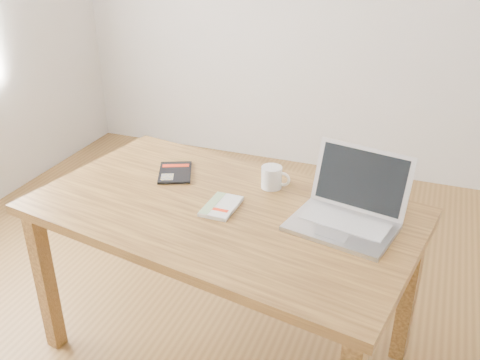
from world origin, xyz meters
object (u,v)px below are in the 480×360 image
(desk, at_px, (223,226))
(laptop, at_px, (348,210))
(black_guidebook, at_px, (175,172))
(coffee_mug, at_px, (272,177))
(white_guidebook, at_px, (221,206))

(desk, bearing_deg, laptop, 16.68)
(desk, xyz_separation_m, laptop, (0.48, 0.06, 0.14))
(black_guidebook, height_order, laptop, laptop)
(black_guidebook, bearing_deg, coffee_mug, -20.44)
(coffee_mug, bearing_deg, desk, -118.70)
(laptop, bearing_deg, white_guidebook, -159.81)
(white_guidebook, distance_m, laptop, 0.49)
(white_guidebook, height_order, coffee_mug, coffee_mug)
(desk, height_order, laptop, laptop)
(desk, xyz_separation_m, black_guidebook, (-0.32, 0.20, 0.10))
(laptop, bearing_deg, black_guidebook, -178.18)
(desk, height_order, black_guidebook, black_guidebook)
(white_guidebook, xyz_separation_m, coffee_mug, (0.13, 0.24, 0.04))
(desk, relative_size, laptop, 3.75)
(desk, distance_m, laptop, 0.51)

